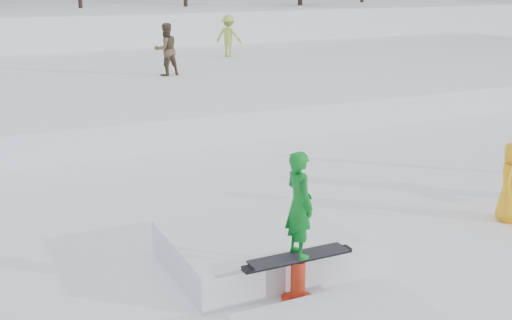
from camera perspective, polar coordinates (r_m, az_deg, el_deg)
name	(u,v)px	position (r m, az deg, el deg)	size (l,w,h in m)	color
ground	(283,267)	(9.86, 2.43, -9.45)	(120.00, 120.00, 0.00)	white
snow_berm	(29,32)	(38.19, -19.52, 10.68)	(60.00, 14.00, 2.40)	white
snow_midrise	(79,84)	(24.51, -15.47, 6.53)	(50.00, 18.00, 0.80)	white
walker_olive	(166,49)	(23.11, -8.00, 9.71)	(0.89, 0.70, 1.84)	brown
walker_ygreen	(229,36)	(28.31, -2.45, 10.95)	(1.15, 0.66, 1.78)	#A7C546
spectator_yellow	(512,182)	(12.25, 21.79, -1.79)	(0.71, 0.46, 1.46)	#FFB215
jib_rail_feature	(278,264)	(9.22, 1.97, -9.25)	(2.60, 4.40, 2.11)	white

